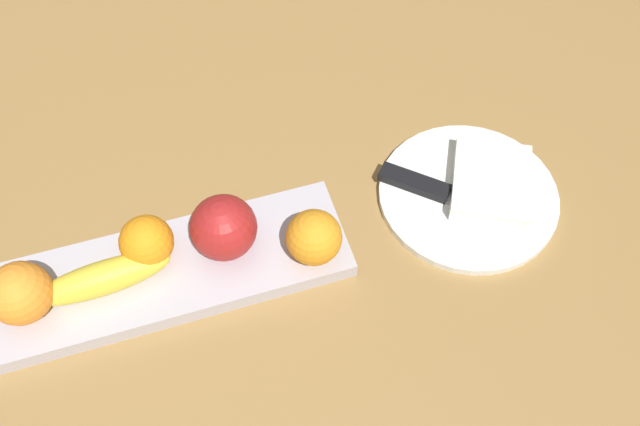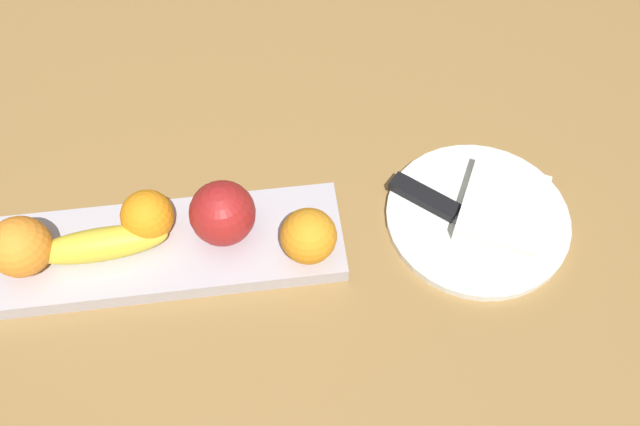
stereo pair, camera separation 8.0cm
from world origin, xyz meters
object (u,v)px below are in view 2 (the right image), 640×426
at_px(dinner_plate, 477,218).
at_px(knife, 435,203).
at_px(folded_napkin, 503,208).
at_px(apple, 222,213).
at_px(orange_center, 147,216).
at_px(banana, 101,245).
at_px(orange_near_apple, 20,247).
at_px(fruit_tray, 156,250).
at_px(orange_near_banana, 309,236).

height_order(dinner_plate, knife, knife).
bearing_deg(folded_napkin, dinner_plate, -180.00).
xyz_separation_m(apple, folded_napkin, (0.33, -0.01, -0.04)).
distance_m(orange_center, knife, 0.34).
height_order(banana, knife, banana).
bearing_deg(knife, apple, -135.00).
bearing_deg(orange_near_apple, banana, 1.06).
distance_m(apple, dinner_plate, 0.31).
height_order(apple, knife, apple).
height_order(fruit_tray, orange_center, orange_center).
xyz_separation_m(orange_near_banana, folded_napkin, (0.24, 0.03, -0.03)).
height_order(apple, folded_napkin, apple).
distance_m(orange_near_apple, folded_napkin, 0.56).
relative_size(fruit_tray, folded_napkin, 3.75).
relative_size(banana, orange_near_apple, 2.20).
xyz_separation_m(orange_near_apple, folded_napkin, (0.56, 0.01, -0.03)).
distance_m(banana, knife, 0.40).
xyz_separation_m(orange_near_banana, knife, (0.16, 0.05, -0.04)).
bearing_deg(orange_near_banana, banana, 173.51).
xyz_separation_m(orange_near_apple, orange_center, (0.14, 0.03, -0.00)).
bearing_deg(fruit_tray, orange_near_apple, -177.65).
height_order(banana, orange_near_apple, orange_near_apple).
distance_m(dinner_plate, folded_napkin, 0.03).
distance_m(fruit_tray, orange_near_apple, 0.15).
distance_m(apple, knife, 0.26).
height_order(fruit_tray, folded_napkin, folded_napkin).
bearing_deg(apple, folded_napkin, -1.43).
bearing_deg(orange_near_apple, orange_center, 10.84).
height_order(orange_near_apple, knife, orange_near_apple).
distance_m(folded_napkin, knife, 0.08).
xyz_separation_m(banana, orange_near_apple, (-0.08, -0.00, 0.02)).
bearing_deg(dinner_plate, orange_near_apple, -179.38).
bearing_deg(banana, orange_center, -159.21).
distance_m(fruit_tray, banana, 0.06).
bearing_deg(orange_near_apple, apple, 3.59).
height_order(apple, orange_center, apple).
xyz_separation_m(apple, banana, (-0.14, -0.01, -0.02)).
xyz_separation_m(orange_near_apple, knife, (0.48, 0.03, -0.04)).
bearing_deg(orange_center, folded_napkin, -2.82).
height_order(banana, dinner_plate, banana).
xyz_separation_m(fruit_tray, orange_near_banana, (0.18, -0.03, 0.04)).
distance_m(banana, folded_napkin, 0.47).
bearing_deg(knife, folded_napkin, 26.85).
height_order(orange_center, dinner_plate, orange_center).
height_order(orange_near_banana, orange_center, orange_near_banana).
bearing_deg(fruit_tray, orange_near_banana, -9.87).
bearing_deg(orange_center, dinner_plate, -3.02).
height_order(dinner_plate, folded_napkin, folded_napkin).
xyz_separation_m(orange_near_apple, dinner_plate, (0.53, 0.01, -0.05)).
bearing_deg(fruit_tray, banana, -175.75).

